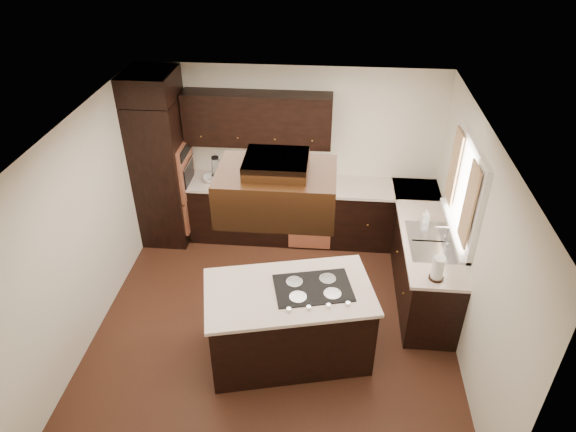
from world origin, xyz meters
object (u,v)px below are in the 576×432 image
object	(u,v)px
oven_column	(162,172)
island	(289,324)
range_hood	(277,191)
spice_rack	(237,174)

from	to	relation	value
oven_column	island	size ratio (longest dim) A/B	1.25
range_hood	island	bearing A→B (deg)	39.90
oven_column	range_hood	size ratio (longest dim) A/B	2.02
oven_column	range_hood	xyz separation A→B (m)	(1.88, -2.25, 1.10)
oven_column	spice_rack	xyz separation A→B (m)	(1.06, 0.03, 0.01)
island	range_hood	distance (m)	1.73
spice_rack	island	bearing A→B (deg)	-72.43
oven_column	spice_rack	world-z (taller)	oven_column
oven_column	island	world-z (taller)	oven_column
island	range_hood	bearing A→B (deg)	-153.39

